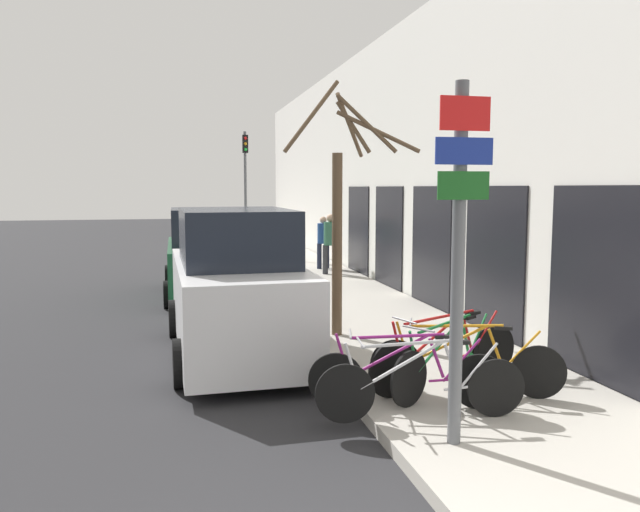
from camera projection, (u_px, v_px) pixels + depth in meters
name	position (u px, v px, depth m)	size (l,w,h in m)	color
ground_plane	(223.00, 304.00, 14.18)	(80.00, 80.00, 0.00)	#28282B
sidewalk_curb	(309.00, 279.00, 17.47)	(3.20, 32.00, 0.15)	#ADA89E
building_facade	(370.00, 167.00, 17.44)	(0.23, 32.00, 6.50)	silver
signpost	(459.00, 252.00, 5.89)	(0.57, 0.15, 3.47)	#595B60
bicycle_0	(422.00, 385.00, 6.66)	(2.29, 0.45, 0.89)	black
bicycle_1	(407.00, 376.00, 7.02)	(2.18, 0.68, 0.87)	black
bicycle_2	(466.00, 364.00, 7.48)	(2.14, 0.93, 0.88)	black
bicycle_3	(450.00, 359.00, 7.65)	(1.99, 1.27, 0.90)	black
bicycle_4	(447.00, 355.00, 7.82)	(2.30, 0.83, 0.93)	black
parked_car_0	(235.00, 289.00, 9.73)	(2.09, 4.77, 2.31)	silver
parked_car_1	(207.00, 257.00, 15.10)	(2.05, 4.57, 2.14)	#144728
pedestrian_near	(330.00, 240.00, 17.92)	(0.45, 0.38, 1.73)	#333338
pedestrian_far	(323.00, 239.00, 19.15)	(0.41, 0.36, 1.60)	#1E2338
street_tree	(341.00, 214.00, 10.37)	(2.13, 1.60, 4.23)	brown
traffic_light	(245.00, 176.00, 22.64)	(0.20, 0.30, 4.50)	#595B60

